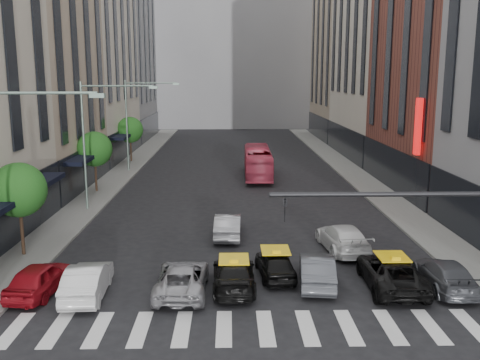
{
  "coord_description": "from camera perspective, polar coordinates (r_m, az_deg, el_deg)",
  "views": [
    {
      "loc": [
        -0.77,
        -17.53,
        9.5
      ],
      "look_at": [
        -0.2,
        10.74,
        4.0
      ],
      "focal_mm": 40.0,
      "sensor_mm": 36.0,
      "label": 1
    }
  ],
  "objects": [
    {
      "name": "ground",
      "position": [
        19.95,
        1.25,
        -17.43
      ],
      "size": [
        160.0,
        160.0,
        0.0
      ],
      "primitive_type": "plane",
      "color": "black",
      "rests_on": "ground"
    },
    {
      "name": "sidewalk_left",
      "position": [
        49.63,
        -13.61,
        -0.26
      ],
      "size": [
        3.0,
        96.0,
        0.15
      ],
      "primitive_type": "cube",
      "color": "slate",
      "rests_on": "ground"
    },
    {
      "name": "sidewalk_right",
      "position": [
        49.98,
        13.08,
        -0.15
      ],
      "size": [
        3.0,
        96.0,
        0.15
      ],
      "primitive_type": "cube",
      "color": "slate",
      "rests_on": "ground"
    },
    {
      "name": "building_left_b",
      "position": [
        48.4,
        -21.33,
        13.23
      ],
      "size": [
        8.0,
        16.0,
        24.0
      ],
      "primitive_type": "cube",
      "color": "tan",
      "rests_on": "ground"
    },
    {
      "name": "building_left_c",
      "position": [
        66.12,
        -16.16,
        17.97
      ],
      "size": [
        8.0,
        20.0,
        36.0
      ],
      "primitive_type": "cube",
      "color": "beige",
      "rests_on": "ground"
    },
    {
      "name": "building_left_d",
      "position": [
        84.29,
        -12.66,
        14.49
      ],
      "size": [
        8.0,
        18.0,
        30.0
      ],
      "primitive_type": "cube",
      "color": "gray",
      "rests_on": "ground"
    },
    {
      "name": "building_right_b",
      "position": [
        48.07,
        21.25,
        14.46
      ],
      "size": [
        8.0,
        18.0,
        26.0
      ],
      "primitive_type": "cube",
      "color": "brown",
      "rests_on": "ground"
    },
    {
      "name": "building_right_d",
      "position": [
        84.54,
        11.32,
        13.85
      ],
      "size": [
        8.0,
        18.0,
        28.0
      ],
      "primitive_type": "cube",
      "color": "tan",
      "rests_on": "ground"
    },
    {
      "name": "building_far",
      "position": [
        102.89,
        -0.74,
        15.74
      ],
      "size": [
        30.0,
        10.0,
        36.0
      ],
      "primitive_type": "cube",
      "color": "gray",
      "rests_on": "ground"
    },
    {
      "name": "tree_near",
      "position": [
        30.23,
        -22.53,
        -1.0
      ],
      "size": [
        2.88,
        2.88,
        4.95
      ],
      "color": "black",
      "rests_on": "sidewalk_left"
    },
    {
      "name": "tree_mid",
      "position": [
        45.29,
        -15.26,
        3.2
      ],
      "size": [
        2.88,
        2.88,
        4.95
      ],
      "color": "black",
      "rests_on": "sidewalk_left"
    },
    {
      "name": "tree_far",
      "position": [
        60.83,
        -11.64,
        5.26
      ],
      "size": [
        2.88,
        2.88,
        4.95
      ],
      "color": "black",
      "rests_on": "sidewalk_left"
    },
    {
      "name": "streetlamp_near",
      "position": [
        23.72,
        -24.16,
        1.32
      ],
      "size": [
        5.38,
        0.25,
        9.0
      ],
      "color": "gray",
      "rests_on": "sidewalk_left"
    },
    {
      "name": "streetlamp_mid",
      "position": [
        38.83,
        -15.03,
        5.32
      ],
      "size": [
        5.38,
        0.25,
        9.0
      ],
      "color": "gray",
      "rests_on": "sidewalk_left"
    },
    {
      "name": "streetlamp_far",
      "position": [
        54.45,
        -11.04,
        7.02
      ],
      "size": [
        5.38,
        0.25,
        9.0
      ],
      "color": "gray",
      "rests_on": "sidewalk_left"
    },
    {
      "name": "liberty_sign",
      "position": [
        39.99,
        18.47,
        5.42
      ],
      "size": [
        0.3,
        0.7,
        4.0
      ],
      "color": "red",
      "rests_on": "ground"
    },
    {
      "name": "car_red",
      "position": [
        25.61,
        -20.61,
        -9.78
      ],
      "size": [
        2.18,
        4.38,
        1.44
      ],
      "primitive_type": "imported",
      "rotation": [
        0.0,
        0.0,
        3.02
      ],
      "color": "maroon",
      "rests_on": "ground"
    },
    {
      "name": "car_white_front",
      "position": [
        24.66,
        -15.97,
        -10.25
      ],
      "size": [
        1.77,
        4.54,
        1.47
      ],
      "primitive_type": "imported",
      "rotation": [
        0.0,
        0.0,
        3.19
      ],
      "color": "silver",
      "rests_on": "ground"
    },
    {
      "name": "car_silver",
      "position": [
        24.31,
        -6.2,
        -10.36
      ],
      "size": [
        2.28,
        4.84,
        1.34
      ],
      "primitive_type": "imported",
      "rotation": [
        0.0,
        0.0,
        3.13
      ],
      "color": "#97969B",
      "rests_on": "ground"
    },
    {
      "name": "taxi_left",
      "position": [
        24.62,
        -0.65,
        -9.98
      ],
      "size": [
        1.95,
        4.72,
        1.37
      ],
      "primitive_type": "imported",
      "rotation": [
        0.0,
        0.0,
        3.15
      ],
      "color": "black",
      "rests_on": "ground"
    },
    {
      "name": "taxi_center",
      "position": [
        25.95,
        3.78,
        -8.91
      ],
      "size": [
        1.95,
        4.05,
        1.33
      ],
      "primitive_type": "imported",
      "rotation": [
        0.0,
        0.0,
        3.24
      ],
      "color": "black",
      "rests_on": "ground"
    },
    {
      "name": "car_grey_mid",
      "position": [
        25.27,
        8.19,
        -9.44
      ],
      "size": [
        1.98,
        4.52,
        1.44
      ],
      "primitive_type": "imported",
      "rotation": [
        0.0,
        0.0,
        3.04
      ],
      "color": "#44474C",
      "rests_on": "ground"
    },
    {
      "name": "taxi_right",
      "position": [
        25.63,
        15.83,
        -9.44
      ],
      "size": [
        2.58,
        5.31,
        1.46
      ],
      "primitive_type": "imported",
      "rotation": [
        0.0,
        0.0,
        3.11
      ],
      "color": "black",
      "rests_on": "ground"
    },
    {
      "name": "car_grey_curb",
      "position": [
        26.3,
        21.0,
        -9.37
      ],
      "size": [
        2.0,
        4.67,
        1.34
      ],
      "primitive_type": "imported",
      "rotation": [
        0.0,
        0.0,
        3.12
      ],
      "color": "#46494F",
      "rests_on": "ground"
    },
    {
      "name": "car_row2_left",
      "position": [
        32.06,
        -1.3,
        -4.88
      ],
      "size": [
        1.66,
        4.44,
        1.45
      ],
      "primitive_type": "imported",
      "rotation": [
        0.0,
        0.0,
        3.11
      ],
      "color": "#9A9A9F",
      "rests_on": "ground"
    },
    {
      "name": "car_row2_right",
      "position": [
        30.18,
        10.9,
        -6.07
      ],
      "size": [
        2.54,
        5.27,
        1.48
      ],
      "primitive_type": "imported",
      "rotation": [
        0.0,
        0.0,
        3.23
      ],
      "color": "silver",
      "rests_on": "ground"
    },
    {
      "name": "bus",
      "position": [
        51.01,
        1.91,
        1.91
      ],
      "size": [
        2.62,
        10.38,
        2.88
      ],
      "primitive_type": "imported",
      "rotation": [
        0.0,
        0.0,
        3.12
      ],
      "color": "#C33952",
      "rests_on": "ground"
    }
  ]
}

